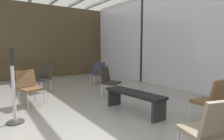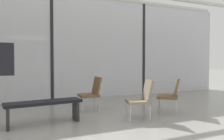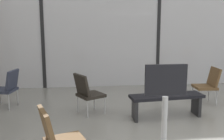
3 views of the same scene
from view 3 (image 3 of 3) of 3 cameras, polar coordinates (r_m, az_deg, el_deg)
The scene contains 10 objects.
glass_curtain_wall at distance 7.89m, azimuth 10.60°, elevation 9.15°, with size 14.00×0.08×3.49m, color silver.
window_mullion_0 at distance 7.63m, azimuth -15.72°, elevation 8.94°, with size 0.10×0.12×3.49m, color black.
window_mullion_1 at distance 7.89m, azimuth 10.60°, elevation 9.15°, with size 0.10×0.12×3.49m, color black.
parked_airplane at distance 14.04m, azimuth -4.27°, elevation 10.12°, with size 14.33×3.80×3.80m.
lounge_chair_1 at distance 3.17m, azimuth -12.25°, elevation -14.99°, with size 0.65×0.63×0.87m.
lounge_chair_5 at distance 6.09m, azimuth -23.01°, elevation -3.49°, with size 0.61×0.58×0.87m.
lounge_chair_6 at distance 5.19m, azimuth -5.75°, elevation -4.94°, with size 0.69×0.68×0.87m.
lounge_chair_7 at distance 6.36m, azimuth 21.34°, elevation -2.84°, with size 0.56×0.51×0.87m.
waiting_bench at distance 5.16m, azimuth 12.47°, elevation -6.75°, with size 1.53×0.54×0.47m.
info_sign at distance 2.77m, azimuth 11.87°, elevation -14.47°, with size 0.44×0.32×1.44m.
Camera 3 is at (-2.33, -2.34, 1.81)m, focal length 39.64 mm.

